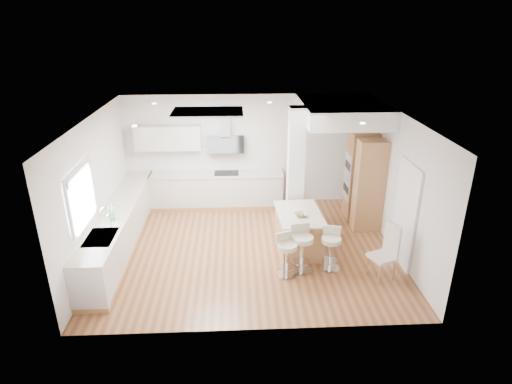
{
  "coord_description": "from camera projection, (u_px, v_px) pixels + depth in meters",
  "views": [
    {
      "loc": [
        -0.26,
        -7.85,
        4.58
      ],
      "look_at": [
        0.15,
        0.4,
        1.13
      ],
      "focal_mm": 30.0,
      "sensor_mm": 36.0,
      "label": 1
    }
  ],
  "objects": [
    {
      "name": "dining_chair",
      "position": [
        387.0,
        249.0,
        7.84
      ],
      "size": [
        0.55,
        0.55,
        1.09
      ],
      "rotation": [
        0.0,
        0.0,
        0.38
      ],
      "color": "beige",
      "rests_on": "ground"
    },
    {
      "name": "window_left",
      "position": [
        81.0,
        194.0,
        7.39
      ],
      "size": [
        0.06,
        1.28,
        1.07
      ],
      "color": "white",
      "rests_on": "ground"
    },
    {
      "name": "pillar",
      "position": [
        296.0,
        170.0,
        9.39
      ],
      "size": [
        0.35,
        0.35,
        2.8
      ],
      "color": "white",
      "rests_on": "ground"
    },
    {
      "name": "bar_stool_a",
      "position": [
        287.0,
        253.0,
        7.92
      ],
      "size": [
        0.51,
        0.51,
        0.86
      ],
      "rotation": [
        0.0,
        0.0,
        0.39
      ],
      "color": "silver",
      "rests_on": "ground"
    },
    {
      "name": "oven_column",
      "position": [
        363.0,
        179.0,
        9.86
      ],
      "size": [
        0.63,
        1.21,
        2.1
      ],
      "color": "#B07D4B",
      "rests_on": "ground"
    },
    {
      "name": "skylight",
      "position": [
        208.0,
        113.0,
        8.46
      ],
      "size": [
        4.1,
        2.1,
        0.06
      ],
      "color": "white",
      "rests_on": "ground"
    },
    {
      "name": "ground",
      "position": [
        250.0,
        249.0,
        9.01
      ],
      "size": [
        6.0,
        6.0,
        0.0
      ],
      "primitive_type": "plane",
      "color": "brown",
      "rests_on": "ground"
    },
    {
      "name": "doorway_right",
      "position": [
        405.0,
        215.0,
        8.21
      ],
      "size": [
        0.05,
        1.0,
        2.1
      ],
      "color": "#423C33",
      "rests_on": "ground"
    },
    {
      "name": "wall_back",
      "position": [
        246.0,
        150.0,
        10.78
      ],
      "size": [
        6.0,
        0.04,
        2.8
      ],
      "primitive_type": "cube",
      "color": "silver",
      "rests_on": "ground"
    },
    {
      "name": "counter_back",
      "position": [
        210.0,
        181.0,
        10.75
      ],
      "size": [
        3.62,
        0.63,
        2.5
      ],
      "color": "#B07D4B",
      "rests_on": "ground"
    },
    {
      "name": "wall_left",
      "position": [
        96.0,
        190.0,
        8.33
      ],
      "size": [
        0.04,
        5.0,
        2.8
      ],
      "primitive_type": "cube",
      "color": "silver",
      "rests_on": "ground"
    },
    {
      "name": "wall_right",
      "position": [
        398.0,
        185.0,
        8.61
      ],
      "size": [
        0.04,
        5.0,
        2.8
      ],
      "primitive_type": "cube",
      "color": "silver",
      "rests_on": "ground"
    },
    {
      "name": "peninsula",
      "position": [
        298.0,
        231.0,
        8.88
      ],
      "size": [
        0.96,
        1.39,
        0.88
      ],
      "rotation": [
        0.0,
        0.0,
        0.05
      ],
      "color": "#B07D4B",
      "rests_on": "ground"
    },
    {
      "name": "counter_left",
      "position": [
        120.0,
        227.0,
        8.92
      ],
      "size": [
        0.63,
        4.5,
        1.35
      ],
      "color": "#B07D4B",
      "rests_on": "ground"
    },
    {
      "name": "bar_stool_b",
      "position": [
        302.0,
        246.0,
        8.05
      ],
      "size": [
        0.5,
        0.5,
        0.95
      ],
      "rotation": [
        0.0,
        0.0,
        0.18
      ],
      "color": "silver",
      "rests_on": "ground"
    },
    {
      "name": "soffit",
      "position": [
        342.0,
        111.0,
        9.39
      ],
      "size": [
        1.78,
        2.2,
        0.4
      ],
      "color": "white",
      "rests_on": "ground"
    },
    {
      "name": "bar_stool_c",
      "position": [
        331.0,
        246.0,
        8.14
      ],
      "size": [
        0.46,
        0.46,
        0.86
      ],
      "rotation": [
        0.0,
        0.0,
        -0.22
      ],
      "color": "silver",
      "rests_on": "ground"
    },
    {
      "name": "ceiling",
      "position": [
        250.0,
        249.0,
        9.01
      ],
      "size": [
        6.0,
        5.0,
        0.02
      ],
      "primitive_type": "cube",
      "color": "white",
      "rests_on": "ground"
    }
  ]
}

